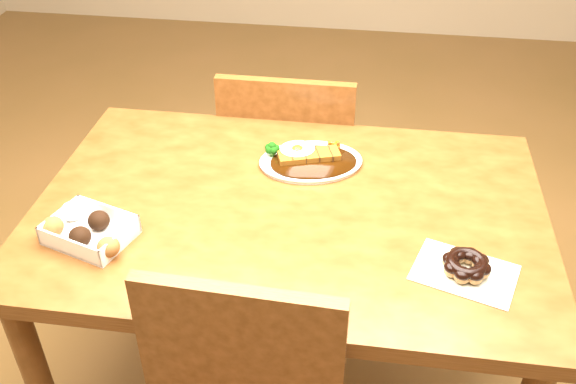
# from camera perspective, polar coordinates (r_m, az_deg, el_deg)

# --- Properties ---
(table) EXTENTS (1.20, 0.80, 0.75)m
(table) POSITION_cam_1_polar(r_m,az_deg,el_deg) (1.57, 0.12, -4.06)
(table) COLOR #4E2A0F
(table) RESTS_ON ground
(chair_far) EXTENTS (0.42, 0.42, 0.87)m
(chair_far) POSITION_cam_1_polar(r_m,az_deg,el_deg) (2.11, 0.26, 1.78)
(chair_far) COLOR #4E2A0F
(chair_far) RESTS_ON ground
(katsu_curry_plate) EXTENTS (0.30, 0.24, 0.05)m
(katsu_curry_plate) POSITION_cam_1_polar(r_m,az_deg,el_deg) (1.65, 1.88, 2.93)
(katsu_curry_plate) COLOR white
(katsu_curry_plate) RESTS_ON table
(donut_box) EXTENTS (0.21, 0.18, 0.05)m
(donut_box) POSITION_cam_1_polar(r_m,az_deg,el_deg) (1.47, -17.41, -3.18)
(donut_box) COLOR white
(donut_box) RESTS_ON table
(pon_de_ring) EXTENTS (0.24, 0.20, 0.04)m
(pon_de_ring) POSITION_cam_1_polar(r_m,az_deg,el_deg) (1.37, 15.55, -6.34)
(pon_de_ring) COLOR silver
(pon_de_ring) RESTS_ON table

